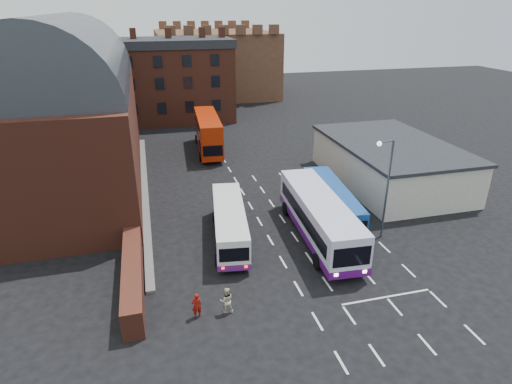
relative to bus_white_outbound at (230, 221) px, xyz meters
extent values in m
plane|color=black|center=(3.01, -6.43, -1.60)|extent=(180.00, 180.00, 0.00)
cube|color=#602B1E|center=(-12.49, 14.57, 3.40)|extent=(12.00, 28.00, 10.00)
cylinder|color=#1E2328|center=(-12.49, 14.57, 8.40)|extent=(12.00, 26.00, 12.00)
cube|color=#602B1E|center=(-7.19, -4.43, -0.70)|extent=(1.20, 10.00, 1.80)
cube|color=beige|center=(18.01, 7.57, 0.40)|extent=(10.00, 16.00, 4.00)
cube|color=#282B30|center=(18.01, 7.57, 2.50)|extent=(10.40, 16.40, 0.30)
cube|color=brown|center=(-2.99, 39.57, 3.90)|extent=(22.00, 10.00, 11.00)
cube|color=brown|center=(9.01, 59.57, 4.40)|extent=(22.00, 22.00, 12.00)
cube|color=white|center=(0.00, 0.00, -0.02)|extent=(3.59, 10.13, 2.25)
cube|color=black|center=(0.00, 0.00, 0.12)|extent=(3.48, 8.95, 0.81)
cylinder|color=black|center=(-0.68, 3.28, -1.15)|extent=(0.37, 0.93, 0.90)
cylinder|color=black|center=(-1.60, -3.33, -1.15)|extent=(0.37, 0.93, 0.90)
cylinder|color=black|center=(1.55, 2.97, -1.15)|extent=(0.37, 0.93, 0.90)
cylinder|color=black|center=(0.64, -3.64, -1.15)|extent=(0.37, 0.93, 0.90)
cube|color=silver|center=(6.67, -1.48, 0.40)|extent=(3.57, 12.68, 2.85)
cube|color=black|center=(6.67, -1.48, 0.57)|extent=(3.56, 11.48, 1.03)
cylinder|color=black|center=(7.86, -5.55, -1.03)|extent=(0.38, 1.16, 1.14)
cylinder|color=black|center=(8.36, 2.87, -1.03)|extent=(0.38, 1.16, 1.14)
cylinder|color=black|center=(5.02, -5.38, -1.03)|extent=(0.38, 1.16, 1.14)
cylinder|color=black|center=(5.51, 3.04, -1.03)|extent=(0.38, 1.16, 1.14)
cube|color=#144393|center=(9.01, 1.43, 0.04)|extent=(3.43, 10.49, 2.34)
cube|color=black|center=(9.01, 1.43, 0.18)|extent=(3.37, 9.30, 0.84)
cylinder|color=black|center=(9.82, -1.95, -1.13)|extent=(0.36, 0.96, 0.94)
cylinder|color=black|center=(10.57, 4.93, -1.13)|extent=(0.36, 0.96, 0.94)
cylinder|color=black|center=(7.50, -1.70, -1.13)|extent=(0.36, 0.96, 0.94)
cylinder|color=black|center=(8.24, 5.19, -1.13)|extent=(0.36, 0.96, 0.94)
cube|color=#B22406|center=(1.80, 22.20, 0.87)|extent=(3.20, 11.23, 3.93)
cube|color=black|center=(1.80, 22.20, 0.32)|extent=(3.19, 10.04, 0.91)
cylinder|color=black|center=(2.85, 18.60, -1.09)|extent=(0.34, 1.02, 1.01)
cylinder|color=black|center=(3.30, 26.05, -1.09)|extent=(0.34, 1.02, 1.01)
cylinder|color=black|center=(0.33, 18.75, -1.09)|extent=(0.34, 1.02, 1.01)
cylinder|color=black|center=(0.79, 26.20, -1.09)|extent=(0.34, 1.02, 1.01)
cylinder|color=#46494F|center=(11.61, -2.47, 2.32)|extent=(0.16, 0.16, 7.84)
cylinder|color=#46494F|center=(10.95, -2.64, 6.24)|extent=(1.35, 0.44, 0.10)
sphere|color=#FFF2CC|center=(10.28, -2.81, 6.20)|extent=(0.35, 0.35, 0.35)
imported|color=maroon|center=(-3.63, -8.27, -0.79)|extent=(0.65, 0.49, 1.61)
imported|color=beige|center=(-1.87, -8.30, -0.76)|extent=(0.85, 0.68, 1.67)
camera|label=1|loc=(-5.34, -28.44, 15.09)|focal=30.00mm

